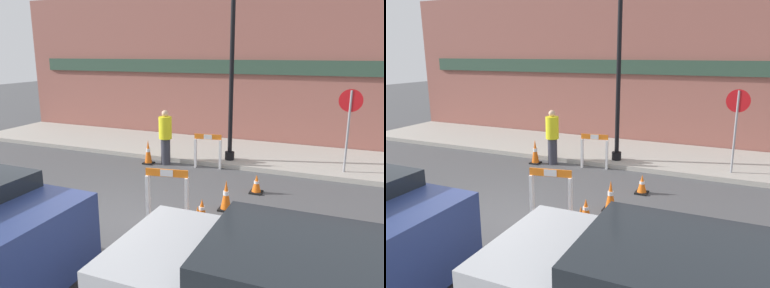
# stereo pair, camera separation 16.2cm
# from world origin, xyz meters

# --- Properties ---
(ground_plane) EXTENTS (60.00, 60.00, 0.00)m
(ground_plane) POSITION_xyz_m (0.00, 0.00, 0.00)
(ground_plane) COLOR #4C4C4F
(sidewalk_slab) EXTENTS (18.00, 3.29, 0.14)m
(sidewalk_slab) POSITION_xyz_m (0.00, 6.14, 0.07)
(sidewalk_slab) COLOR #ADA89E
(sidewalk_slab) RESTS_ON ground_plane
(storefront_facade) EXTENTS (18.00, 0.22, 5.50)m
(storefront_facade) POSITION_xyz_m (0.00, 7.86, 2.75)
(storefront_facade) COLOR #93564C
(storefront_facade) RESTS_ON ground_plane
(streetlamp_post) EXTENTS (0.44, 0.44, 5.65)m
(streetlamp_post) POSITION_xyz_m (1.09, 5.00, 3.74)
(streetlamp_post) COLOR black
(streetlamp_post) RESTS_ON sidewalk_slab
(stop_sign) EXTENTS (0.60, 0.06, 2.24)m
(stop_sign) POSITION_xyz_m (4.33, 5.04, 1.64)
(stop_sign) COLOR gray
(stop_sign) RESTS_ON sidewalk_slab
(barricade_0) EXTENTS (0.86, 0.28, 1.13)m
(barricade_0) POSITION_xyz_m (1.15, 0.60, 0.61)
(barricade_0) COLOR white
(barricade_0) RESTS_ON ground_plane
(barricade_1) EXTENTS (0.81, 0.25, 1.02)m
(barricade_1) POSITION_xyz_m (0.62, 4.35, 0.54)
(barricade_1) COLOR white
(barricade_1) RESTS_ON ground_plane
(traffic_cone_0) EXTENTS (0.30, 0.30, 0.74)m
(traffic_cone_0) POSITION_xyz_m (-1.20, 4.08, 0.36)
(traffic_cone_0) COLOR black
(traffic_cone_0) RESTS_ON ground_plane
(traffic_cone_1) EXTENTS (0.30, 0.30, 0.68)m
(traffic_cone_1) POSITION_xyz_m (2.02, 1.66, 0.33)
(traffic_cone_1) COLOR black
(traffic_cone_1) RESTS_ON ground_plane
(traffic_cone_2) EXTENTS (0.30, 0.30, 0.47)m
(traffic_cone_2) POSITION_xyz_m (2.40, 2.91, 0.22)
(traffic_cone_2) COLOR black
(traffic_cone_2) RESTS_ON ground_plane
(traffic_cone_3) EXTENTS (0.30, 0.30, 0.47)m
(traffic_cone_3) POSITION_xyz_m (1.74, 0.98, 0.22)
(traffic_cone_3) COLOR black
(traffic_cone_3) RESTS_ON ground_plane
(traffic_cone_4) EXTENTS (0.30, 0.30, 0.54)m
(traffic_cone_4) POSITION_xyz_m (1.85, 0.45, 0.26)
(traffic_cone_4) COLOR black
(traffic_cone_4) RESTS_ON ground_plane
(person_worker) EXTENTS (0.55, 0.55, 1.66)m
(person_worker) POSITION_xyz_m (-0.69, 4.25, 0.88)
(person_worker) COLOR #33333D
(person_worker) RESTS_ON ground_plane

